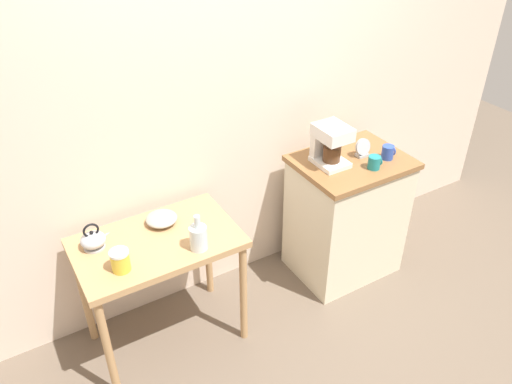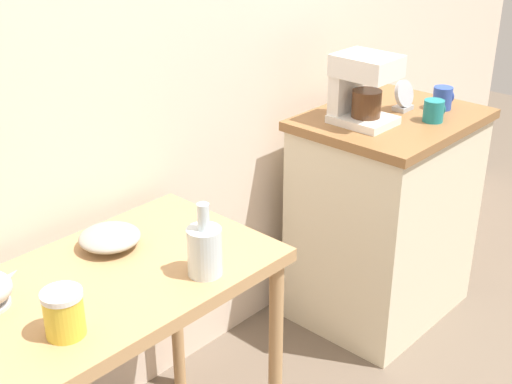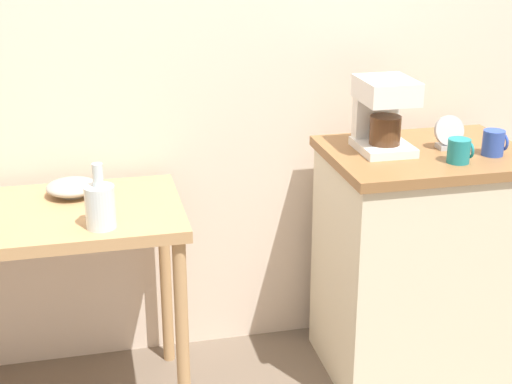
% 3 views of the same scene
% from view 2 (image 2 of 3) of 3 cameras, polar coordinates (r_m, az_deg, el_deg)
% --- Properties ---
extents(ground_plane, '(8.00, 8.00, 0.00)m').
position_cam_2_polar(ground_plane, '(2.73, 2.88, -14.93)').
color(ground_plane, '#6B5B4C').
extents(wooden_table, '(0.88, 0.55, 0.77)m').
position_cam_2_polar(wooden_table, '(1.97, -11.34, -9.28)').
color(wooden_table, tan).
rests_on(wooden_table, ground_plane).
extents(kitchen_counter, '(0.71, 0.55, 0.89)m').
position_cam_2_polar(kitchen_counter, '(2.92, 10.44, -1.98)').
color(kitchen_counter, beige).
rests_on(kitchen_counter, ground_plane).
extents(bowl_stoneware, '(0.18, 0.18, 0.06)m').
position_cam_2_polar(bowl_stoneware, '(2.03, -11.92, -3.67)').
color(bowl_stoneware, '#9E998C').
rests_on(bowl_stoneware, wooden_table).
extents(glass_carafe_vase, '(0.09, 0.09, 0.21)m').
position_cam_2_polar(glass_carafe_vase, '(1.85, -4.25, -4.72)').
color(glass_carafe_vase, silver).
rests_on(glass_carafe_vase, wooden_table).
extents(canister_enamel, '(0.10, 0.10, 0.12)m').
position_cam_2_polar(canister_enamel, '(1.69, -15.51, -9.56)').
color(canister_enamel, gold).
rests_on(canister_enamel, wooden_table).
extents(coffee_maker, '(0.18, 0.22, 0.26)m').
position_cam_2_polar(coffee_maker, '(2.61, 8.57, 8.62)').
color(coffee_maker, white).
rests_on(coffee_maker, kitchen_counter).
extents(mug_blue, '(0.08, 0.08, 0.09)m').
position_cam_2_polar(mug_blue, '(2.86, 15.09, 7.47)').
color(mug_blue, '#2D4CAD').
rests_on(mug_blue, kitchen_counter).
extents(mug_dark_teal, '(0.08, 0.08, 0.08)m').
position_cam_2_polar(mug_dark_teal, '(2.71, 14.40, 6.49)').
color(mug_dark_teal, teal).
rests_on(mug_dark_teal, kitchen_counter).
extents(table_clock, '(0.11, 0.05, 0.12)m').
position_cam_2_polar(table_clock, '(2.80, 12.05, 7.65)').
color(table_clock, '#B2B5BA').
rests_on(table_clock, kitchen_counter).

